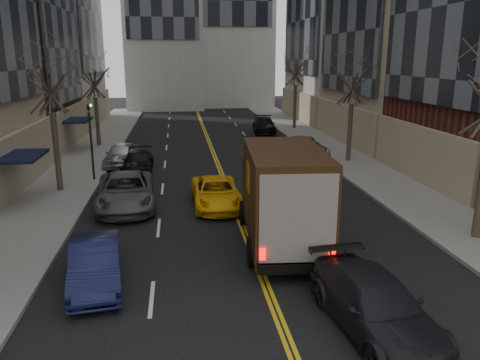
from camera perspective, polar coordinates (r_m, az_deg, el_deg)
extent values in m
cube|color=slate|center=(33.06, -18.68, 2.05)|extent=(4.00, 66.00, 0.15)
cube|color=slate|center=(34.43, 12.19, 2.98)|extent=(4.00, 66.00, 0.15)
cube|color=black|center=(24.31, -25.31, 2.63)|extent=(2.00, 3.00, 0.15)
cube|color=black|center=(24.82, -27.02, 0.17)|extent=(0.20, 3.00, 2.50)
cube|color=black|center=(36.75, -19.38, 6.89)|extent=(2.00, 3.00, 0.15)
cube|color=black|center=(37.08, -20.61, 5.21)|extent=(0.20, 3.00, 2.50)
cylinder|color=#382D23|center=(25.91, -21.44, 3.20)|extent=(0.30, 0.30, 4.05)
cylinder|color=#382D23|center=(38.53, -16.99, 6.81)|extent=(0.30, 0.30, 3.69)
cylinder|color=#382D23|center=(32.17, 13.23, 5.67)|extent=(0.30, 0.30, 3.78)
cylinder|color=#382D23|center=(46.36, 6.69, 8.87)|extent=(0.30, 0.30, 4.14)
cylinder|color=black|center=(27.57, -17.64, 3.91)|extent=(0.12, 0.12, 3.80)
imported|color=black|center=(27.25, -18.03, 8.76)|extent=(0.15, 0.18, 0.90)
sphere|color=#0CE526|center=(27.13, -17.74, 8.66)|extent=(0.14, 0.14, 0.14)
cube|color=black|center=(17.87, 5.06, -6.02)|extent=(2.88, 7.09, 0.32)
cube|color=black|center=(19.93, 4.07, -0.51)|extent=(2.67, 2.02, 2.27)
cube|color=black|center=(16.81, 5.48, -1.73)|extent=(2.98, 5.48, 3.25)
cube|color=black|center=(14.84, 6.96, -10.57)|extent=(2.50, 0.38, 0.32)
cube|color=red|center=(14.47, 2.76, -9.04)|extent=(0.20, 0.08, 0.38)
cube|color=red|center=(14.85, 11.20, -8.68)|extent=(0.20, 0.08, 0.38)
cube|color=gold|center=(16.54, 0.98, 0.40)|extent=(0.11, 0.98, 0.97)
cube|color=gold|center=(16.94, 9.92, 0.53)|extent=(0.11, 0.98, 0.97)
cylinder|color=black|center=(19.89, 0.45, -3.99)|extent=(0.38, 1.06, 1.04)
cylinder|color=black|center=(20.22, 7.71, -3.82)|extent=(0.38, 1.06, 1.04)
cylinder|color=black|center=(16.06, 1.45, -8.72)|extent=(0.38, 1.06, 1.04)
cylinder|color=black|center=(16.46, 10.45, -8.37)|extent=(0.38, 1.06, 1.04)
imported|color=black|center=(12.97, 16.14, -14.39)|extent=(2.59, 5.22, 1.46)
cube|color=black|center=(13.30, 15.07, -10.71)|extent=(0.13, 0.04, 0.09)
cube|color=blue|center=(13.27, 15.12, -10.77)|extent=(0.10, 0.01, 0.06)
imported|color=#FFBC0A|center=(22.26, -2.90, -1.56)|extent=(2.32, 4.85, 1.33)
imported|color=black|center=(20.82, 1.24, -2.26)|extent=(0.53, 0.68, 1.64)
imported|color=#121538|center=(15.41, -17.24, -9.74)|extent=(2.06, 4.43, 1.41)
imported|color=#505358|center=(22.71, -13.75, -1.33)|extent=(3.07, 5.86, 1.57)
imported|color=black|center=(29.66, -12.36, 2.21)|extent=(1.80, 4.41, 1.28)
imported|color=#AFB3B7|center=(31.59, -14.28, 3.04)|extent=(2.25, 4.51, 1.48)
imported|color=#515559|center=(28.32, 8.28, 2.02)|extent=(1.68, 4.53, 1.48)
imported|color=#A3A6AA|center=(33.36, 7.95, 3.97)|extent=(2.49, 5.34, 1.48)
imported|color=black|center=(44.29, 2.97, 6.71)|extent=(2.53, 5.10, 1.42)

